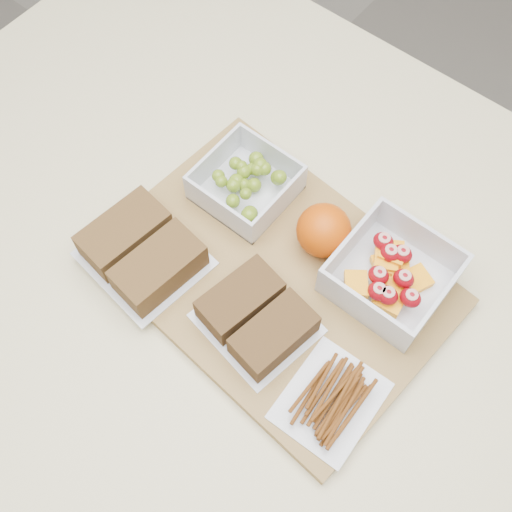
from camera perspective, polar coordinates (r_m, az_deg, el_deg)
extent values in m
plane|color=gray|center=(1.69, 0.11, -15.06)|extent=(4.00, 4.00, 0.00)
cube|color=beige|center=(1.25, 0.15, -10.72)|extent=(1.20, 0.90, 0.90)
cube|color=olive|center=(0.82, 1.67, -1.87)|extent=(0.44, 0.33, 0.02)
cube|color=silver|center=(0.87, -0.89, 5.74)|extent=(0.12, 0.12, 0.00)
cube|color=silver|center=(0.88, 1.42, 8.90)|extent=(0.12, 0.00, 0.05)
cube|color=silver|center=(0.83, -3.35, 4.07)|extent=(0.12, 0.00, 0.05)
cube|color=silver|center=(0.84, 2.05, 4.55)|extent=(0.00, 0.11, 0.05)
cube|color=silver|center=(0.88, -3.76, 8.45)|extent=(0.00, 0.11, 0.05)
sphere|color=olive|center=(0.86, -1.75, 6.67)|extent=(0.02, 0.02, 0.02)
sphere|color=olive|center=(0.86, -3.37, 7.12)|extent=(0.02, 0.02, 0.02)
sphere|color=olive|center=(0.86, 0.13, 7.72)|extent=(0.02, 0.02, 0.02)
sphere|color=olive|center=(0.86, -0.17, 6.33)|extent=(0.02, 0.02, 0.02)
sphere|color=olive|center=(0.87, -1.83, 8.24)|extent=(0.02, 0.02, 0.02)
sphere|color=olive|center=(0.86, -1.08, 6.38)|extent=(0.02, 0.02, 0.02)
sphere|color=olive|center=(0.86, -1.30, 7.99)|extent=(0.02, 0.02, 0.02)
sphere|color=olive|center=(0.82, -0.62, 3.66)|extent=(0.02, 0.02, 0.02)
sphere|color=olive|center=(0.86, 1.99, 6.97)|extent=(0.02, 0.02, 0.02)
sphere|color=olive|center=(0.86, 0.36, 8.07)|extent=(0.02, 0.02, 0.02)
sphere|color=olive|center=(0.86, -3.12, 6.64)|extent=(0.02, 0.02, 0.02)
sphere|color=olive|center=(0.85, 2.12, 7.02)|extent=(0.02, 0.02, 0.02)
sphere|color=olive|center=(0.84, -2.07, 4.91)|extent=(0.02, 0.02, 0.02)
sphere|color=olive|center=(0.87, 0.06, 7.69)|extent=(0.02, 0.02, 0.02)
sphere|color=olive|center=(0.87, -1.09, 7.51)|extent=(0.02, 0.02, 0.02)
sphere|color=olive|center=(0.86, 0.74, 7.78)|extent=(0.02, 0.02, 0.02)
sphere|color=olive|center=(0.82, -0.53, 3.81)|extent=(0.02, 0.02, 0.02)
sphere|color=olive|center=(0.83, -0.19, 2.97)|extent=(0.02, 0.02, 0.02)
sphere|color=olive|center=(0.87, -0.33, 7.77)|extent=(0.02, 0.02, 0.02)
sphere|color=olive|center=(0.85, -2.10, 6.25)|extent=(0.02, 0.02, 0.02)
sphere|color=olive|center=(0.88, 0.01, 8.62)|extent=(0.02, 0.02, 0.02)
sphere|color=olive|center=(0.84, -0.92, 5.56)|extent=(0.02, 0.02, 0.02)
sphere|color=olive|center=(0.86, -2.00, 6.31)|extent=(0.02, 0.02, 0.02)
cube|color=silver|center=(0.83, 11.71, -2.27)|extent=(0.13, 0.13, 0.01)
cube|color=silver|center=(0.83, 14.43, 1.61)|extent=(0.13, 0.01, 0.06)
cube|color=silver|center=(0.77, 9.46, -4.83)|extent=(0.13, 0.01, 0.06)
cube|color=silver|center=(0.80, 15.83, -4.09)|extent=(0.01, 0.12, 0.06)
cube|color=silver|center=(0.81, 8.32, 1.06)|extent=(0.01, 0.12, 0.06)
cube|color=orange|center=(0.80, 11.37, -3.04)|extent=(0.04, 0.04, 0.01)
cube|color=orange|center=(0.82, 12.11, -0.22)|extent=(0.05, 0.05, 0.01)
cube|color=orange|center=(0.81, 12.70, -2.03)|extent=(0.05, 0.05, 0.01)
cube|color=orange|center=(0.82, 13.88, -2.13)|extent=(0.04, 0.05, 0.01)
cube|color=orange|center=(0.82, 11.50, -0.23)|extent=(0.04, 0.04, 0.01)
cube|color=orange|center=(0.81, 12.05, 0.20)|extent=(0.04, 0.03, 0.01)
cube|color=orange|center=(0.79, 8.88, -2.49)|extent=(0.04, 0.04, 0.01)
cube|color=orange|center=(0.80, 11.84, -3.85)|extent=(0.04, 0.04, 0.01)
cube|color=orange|center=(0.82, 11.36, -0.89)|extent=(0.04, 0.04, 0.01)
ellipsoid|color=maroon|center=(0.80, 12.98, -1.98)|extent=(0.03, 0.02, 0.02)
ellipsoid|color=maroon|center=(0.78, 11.60, -3.43)|extent=(0.03, 0.02, 0.02)
ellipsoid|color=maroon|center=(0.82, 11.25, 1.28)|extent=(0.03, 0.02, 0.02)
ellipsoid|color=maroon|center=(0.79, 13.56, -3.64)|extent=(0.03, 0.02, 0.02)
ellipsoid|color=maroon|center=(0.81, 11.82, 0.25)|extent=(0.03, 0.02, 0.02)
ellipsoid|color=maroon|center=(0.78, 10.81, -3.11)|extent=(0.03, 0.02, 0.02)
ellipsoid|color=maroon|center=(0.79, 10.84, -1.69)|extent=(0.03, 0.02, 0.02)
ellipsoid|color=maroon|center=(0.81, 12.84, 0.18)|extent=(0.03, 0.02, 0.02)
sphere|color=#D64D05|center=(0.81, 6.03, 2.29)|extent=(0.07, 0.07, 0.07)
cube|color=silver|center=(0.84, -9.90, -0.22)|extent=(0.16, 0.14, 0.00)
cube|color=brown|center=(0.83, -11.60, 1.95)|extent=(0.07, 0.12, 0.04)
cube|color=brown|center=(0.80, -8.63, -1.02)|extent=(0.07, 0.12, 0.04)
cube|color=silver|center=(0.79, 0.07, -5.98)|extent=(0.15, 0.14, 0.00)
cube|color=#54391C|center=(0.78, -1.41, -3.89)|extent=(0.07, 0.11, 0.04)
cube|color=#54391C|center=(0.76, 1.60, -7.01)|extent=(0.07, 0.11, 0.04)
cube|color=silver|center=(0.76, 6.62, -12.65)|extent=(0.11, 0.13, 0.00)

